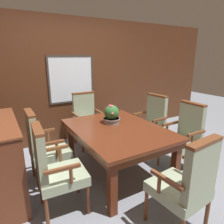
{
  "coord_description": "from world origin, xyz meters",
  "views": [
    {
      "loc": [
        -1.4,
        -2.12,
        1.72
      ],
      "look_at": [
        0.02,
        0.32,
        0.92
      ],
      "focal_mm": 32.0,
      "sensor_mm": 36.0,
      "label": 1
    }
  ],
  "objects_px": {
    "dining_table": "(117,134)",
    "chair_right_near": "(184,134)",
    "chair_left_far": "(43,145)",
    "chair_head_far": "(86,118)",
    "chair_right_far": "(151,121)",
    "chair_head_near": "(186,183)",
    "chair_left_near": "(54,168)",
    "potted_plant": "(112,115)"
  },
  "relations": [
    {
      "from": "dining_table",
      "to": "chair_right_near",
      "type": "height_order",
      "value": "chair_right_near"
    },
    {
      "from": "chair_right_near",
      "to": "chair_left_far",
      "type": "xyz_separation_m",
      "value": [
        -1.97,
        0.7,
        0.0
      ]
    },
    {
      "from": "chair_head_far",
      "to": "chair_right_far",
      "type": "bearing_deg",
      "value": -39.0
    },
    {
      "from": "chair_head_near",
      "to": "chair_left_near",
      "type": "relative_size",
      "value": 1.0
    },
    {
      "from": "chair_right_near",
      "to": "chair_head_near",
      "type": "relative_size",
      "value": 1.0
    },
    {
      "from": "chair_right_near",
      "to": "chair_left_far",
      "type": "height_order",
      "value": "same"
    },
    {
      "from": "chair_right_near",
      "to": "chair_left_near",
      "type": "xyz_separation_m",
      "value": [
        -2.0,
        0.05,
        0.0
      ]
    },
    {
      "from": "chair_head_far",
      "to": "chair_left_far",
      "type": "bearing_deg",
      "value": -137.86
    },
    {
      "from": "chair_left_near",
      "to": "chair_head_far",
      "type": "relative_size",
      "value": 1.0
    },
    {
      "from": "dining_table",
      "to": "chair_left_near",
      "type": "bearing_deg",
      "value": -162.25
    },
    {
      "from": "chair_right_near",
      "to": "chair_head_far",
      "type": "xyz_separation_m",
      "value": [
        -0.97,
        1.55,
        0.0
      ]
    },
    {
      "from": "chair_head_near",
      "to": "chair_head_far",
      "type": "distance_m",
      "value": 2.41
    },
    {
      "from": "chair_right_near",
      "to": "chair_right_far",
      "type": "bearing_deg",
      "value": -177.59
    },
    {
      "from": "chair_right_far",
      "to": "dining_table",
      "type": "bearing_deg",
      "value": -74.72
    },
    {
      "from": "chair_head_near",
      "to": "chair_head_far",
      "type": "xyz_separation_m",
      "value": [
        0.0,
        2.41,
        0.0
      ]
    },
    {
      "from": "dining_table",
      "to": "chair_head_far",
      "type": "xyz_separation_m",
      "value": [
        0.02,
        1.18,
        -0.08
      ]
    },
    {
      "from": "dining_table",
      "to": "chair_left_near",
      "type": "distance_m",
      "value": 1.06
    },
    {
      "from": "chair_right_near",
      "to": "chair_left_near",
      "type": "height_order",
      "value": "same"
    },
    {
      "from": "chair_right_far",
      "to": "chair_head_far",
      "type": "height_order",
      "value": "same"
    },
    {
      "from": "chair_right_near",
      "to": "chair_head_far",
      "type": "bearing_deg",
      "value": -147.44
    },
    {
      "from": "chair_head_far",
      "to": "potted_plant",
      "type": "bearing_deg",
      "value": -87.26
    },
    {
      "from": "chair_left_far",
      "to": "chair_head_near",
      "type": "bearing_deg",
      "value": -146.88
    },
    {
      "from": "dining_table",
      "to": "chair_head_far",
      "type": "relative_size",
      "value": 1.53
    },
    {
      "from": "chair_left_far",
      "to": "chair_head_far",
      "type": "bearing_deg",
      "value": -48.87
    },
    {
      "from": "dining_table",
      "to": "chair_head_near",
      "type": "relative_size",
      "value": 1.53
    },
    {
      "from": "dining_table",
      "to": "potted_plant",
      "type": "relative_size",
      "value": 5.35
    },
    {
      "from": "dining_table",
      "to": "potted_plant",
      "type": "bearing_deg",
      "value": 80.48
    },
    {
      "from": "chair_right_near",
      "to": "chair_head_far",
      "type": "distance_m",
      "value": 1.83
    },
    {
      "from": "dining_table",
      "to": "chair_head_far",
      "type": "distance_m",
      "value": 1.18
    },
    {
      "from": "chair_left_near",
      "to": "chair_head_far",
      "type": "distance_m",
      "value": 1.82
    },
    {
      "from": "chair_head_near",
      "to": "chair_right_near",
      "type": "bearing_deg",
      "value": -143.69
    },
    {
      "from": "chair_left_far",
      "to": "chair_head_far",
      "type": "xyz_separation_m",
      "value": [
        1.0,
        0.85,
        0.0
      ]
    },
    {
      "from": "potted_plant",
      "to": "chair_right_far",
      "type": "bearing_deg",
      "value": 8.65
    },
    {
      "from": "chair_head_near",
      "to": "chair_left_far",
      "type": "distance_m",
      "value": 1.85
    },
    {
      "from": "dining_table",
      "to": "chair_right_far",
      "type": "xyz_separation_m",
      "value": [
        0.97,
        0.37,
        -0.08
      ]
    },
    {
      "from": "chair_right_far",
      "to": "chair_left_near",
      "type": "relative_size",
      "value": 1.0
    },
    {
      "from": "chair_head_near",
      "to": "chair_head_far",
      "type": "bearing_deg",
      "value": -95.03
    },
    {
      "from": "chair_right_far",
      "to": "chair_head_near",
      "type": "xyz_separation_m",
      "value": [
        -0.95,
        -1.6,
        0.0
      ]
    },
    {
      "from": "chair_left_far",
      "to": "chair_left_near",
      "type": "bearing_deg",
      "value": 178.35
    },
    {
      "from": "chair_left_far",
      "to": "potted_plant",
      "type": "distance_m",
      "value": 1.07
    },
    {
      "from": "dining_table",
      "to": "chair_head_near",
      "type": "xyz_separation_m",
      "value": [
        0.02,
        -1.23,
        -0.08
      ]
    },
    {
      "from": "chair_right_far",
      "to": "chair_left_near",
      "type": "distance_m",
      "value": 2.09
    }
  ]
}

